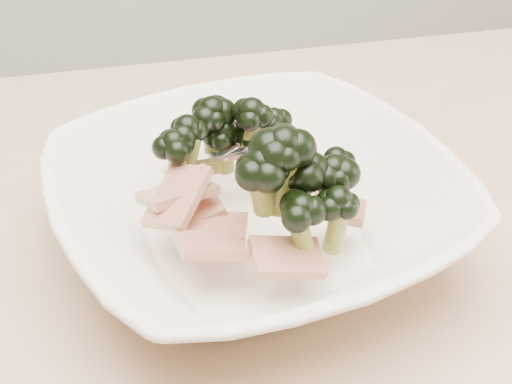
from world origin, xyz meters
TOP-DOWN VIEW (x-y plane):
  - broccoli_dish at (-0.00, 0.06)m, footprint 0.34×0.34m

SIDE VIEW (x-z plane):
  - broccoli_dish at x=0.00m, z-range 0.73..0.85m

